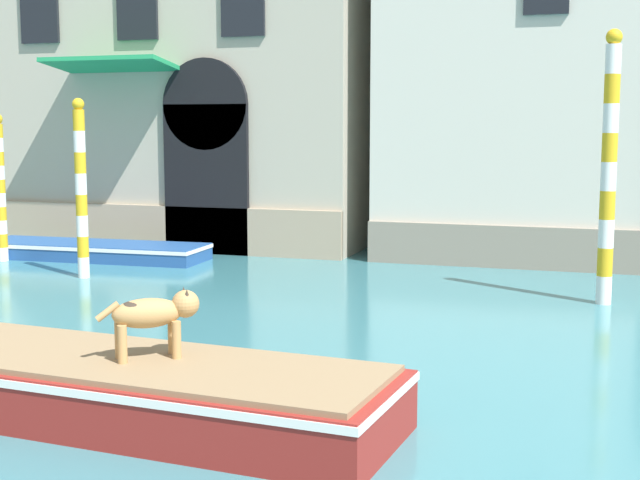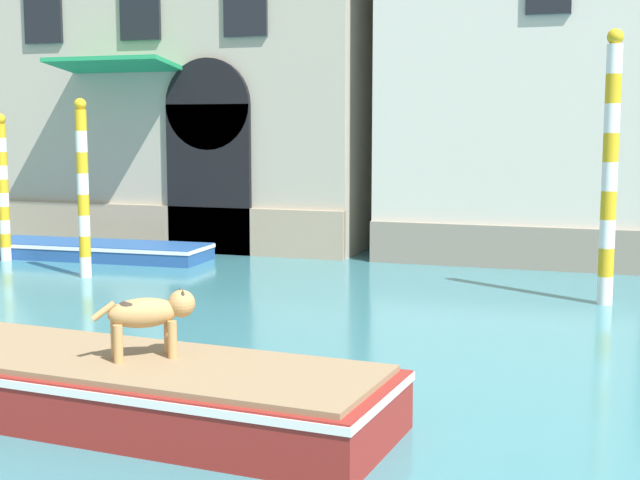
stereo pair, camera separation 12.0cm
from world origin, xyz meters
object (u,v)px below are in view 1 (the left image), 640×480
at_px(mooring_pole_0, 609,168).
at_px(dog_on_deck, 155,314).
at_px(boat_foreground, 48,376).
at_px(mooring_pole_1, 81,188).
at_px(mooring_pole_2, 0,187).
at_px(boat_moored_near_palazzo, 93,250).

bearing_deg(mooring_pole_0, dog_on_deck, -119.19).
distance_m(boat_foreground, dog_on_deck, 1.51).
bearing_deg(mooring_pole_0, mooring_pole_1, -177.16).
xyz_separation_m(dog_on_deck, mooring_pole_0, (4.36, 7.80, 1.22)).
bearing_deg(dog_on_deck, boat_foreground, 142.80).
bearing_deg(boat_foreground, mooring_pole_1, 124.48).
distance_m(boat_foreground, mooring_pole_2, 11.46).
bearing_deg(boat_foreground, dog_on_deck, 5.42).
height_order(boat_foreground, boat_moored_near_palazzo, boat_foreground).
distance_m(boat_foreground, mooring_pole_0, 9.86).
xyz_separation_m(mooring_pole_1, mooring_pole_2, (-3.00, 1.37, -0.14)).
relative_size(boat_foreground, dog_on_deck, 8.91).
height_order(mooring_pole_0, mooring_pole_2, mooring_pole_0).
bearing_deg(boat_moored_near_palazzo, mooring_pole_0, -11.57).
relative_size(dog_on_deck, mooring_pole_0, 0.19).
bearing_deg(boat_foreground, boat_moored_near_palazzo, 124.01).
height_order(mooring_pole_0, mooring_pole_1, mooring_pole_0).
bearing_deg(mooring_pole_1, boat_foreground, -59.47).
xyz_separation_m(boat_foreground, dog_on_deck, (1.30, 0.03, 0.77)).
distance_m(dog_on_deck, boat_moored_near_palazzo, 11.83).
xyz_separation_m(dog_on_deck, boat_moored_near_palazzo, (-6.87, 9.59, -0.92)).
height_order(dog_on_deck, mooring_pole_0, mooring_pole_0).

